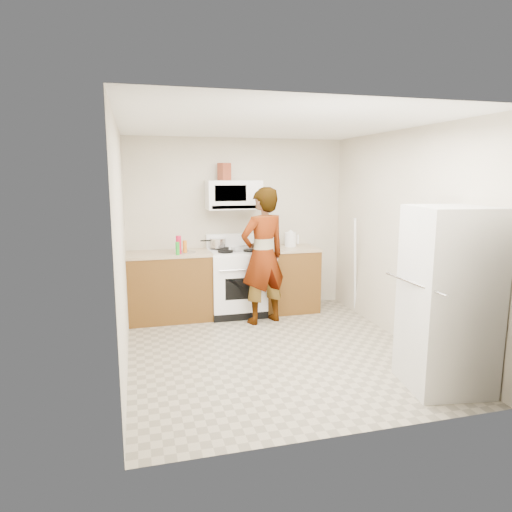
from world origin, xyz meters
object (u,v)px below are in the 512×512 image
object	(u,v)px
kettle	(290,240)
saucepan	(218,243)
gas_range	(236,281)
microwave	(234,195)
fridge	(448,299)
person	(263,256)

from	to	relation	value
kettle	saucepan	distance (m)	1.07
gas_range	microwave	size ratio (longest dim) A/B	1.49
fridge	saucepan	size ratio (longest dim) A/B	7.43
gas_range	saucepan	distance (m)	0.60
gas_range	fridge	bearing A→B (deg)	-63.18
person	saucepan	bearing A→B (deg)	-70.03
person	kettle	bearing A→B (deg)	-154.02
microwave	fridge	world-z (taller)	microwave
gas_range	saucepan	xyz separation A→B (m)	(-0.23, 0.17, 0.53)
kettle	fridge	bearing A→B (deg)	-85.30
microwave	saucepan	bearing A→B (deg)	168.49
gas_range	saucepan	bearing A→B (deg)	142.50
gas_range	microwave	xyz separation A→B (m)	(0.00, 0.13, 1.21)
fridge	kettle	size ratio (longest dim) A/B	8.27
microwave	saucepan	size ratio (longest dim) A/B	3.32
microwave	person	distance (m)	1.02
gas_range	saucepan	size ratio (longest dim) A/B	4.94
person	kettle	xyz separation A→B (m)	(0.58, 0.55, 0.13)
gas_range	fridge	size ratio (longest dim) A/B	0.66
saucepan	kettle	bearing A→B (deg)	-4.59
gas_range	person	world-z (taller)	person
fridge	saucepan	distance (m)	3.34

